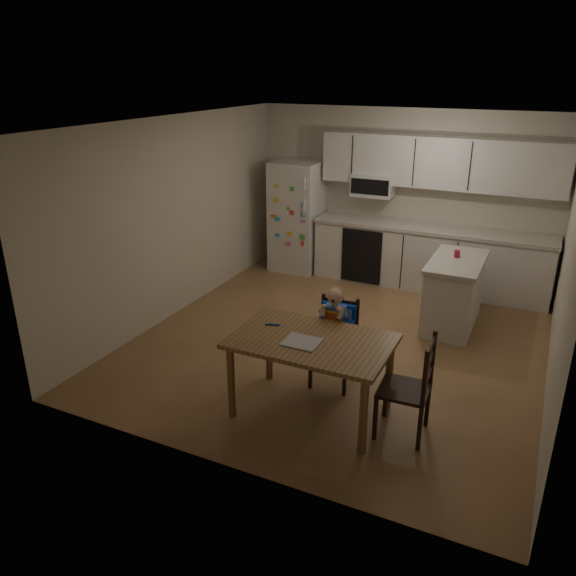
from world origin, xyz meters
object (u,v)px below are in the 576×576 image
Objects in this scene: refrigerator at (297,216)px; kitchen_island at (454,293)px; dining_table at (312,349)px; chair_booster at (336,325)px; red_cup at (457,254)px; chair_side at (416,382)px.

refrigerator reaches higher than kitchen_island.
chair_booster reaches higher than dining_table.
chair_booster is (-0.80, -2.01, -0.27)m from red_cup.
refrigerator is 1.20× the size of dining_table.
kitchen_island is at bearing -23.07° from refrigerator.
dining_table is at bearing -108.21° from kitchen_island.
red_cup is 2.18m from chair_booster.
refrigerator is 1.46× the size of kitchen_island.
chair_side is at bearing -52.42° from refrigerator.
kitchen_island is 0.48m from red_cup.
red_cup reaches higher than dining_table.
refrigerator reaches higher than dining_table.
red_cup is at bearing 104.82° from kitchen_island.
red_cup reaches higher than kitchen_island.
chair_side is (0.12, -2.46, 0.10)m from kitchen_island.
kitchen_island is 2.47m from chair_side.
chair_booster is 1.10m from chair_side.
dining_table is at bearing -89.39° from chair_side.
refrigerator is 1.79× the size of chair_side.
chair_booster is (-0.00, 0.61, -0.02)m from dining_table.
red_cup is at bearing 65.19° from chair_booster.
chair_booster is at bearing 90.21° from dining_table.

